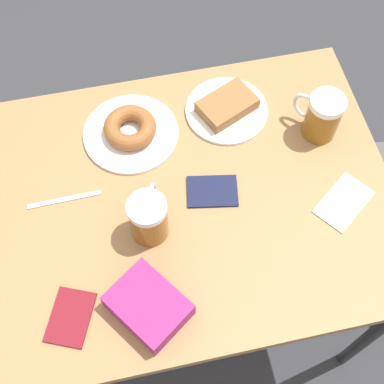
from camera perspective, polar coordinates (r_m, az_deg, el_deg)
ground_plane at (r=2.04m, az=0.00°, el=-10.43°), size 8.00×8.00×0.00m
table at (r=1.39m, az=0.00°, el=-1.69°), size 0.79×1.01×0.76m
plate_with_cake at (r=1.46m, az=3.74°, el=8.96°), size 0.22×0.22×0.05m
plate_with_donut at (r=1.42m, az=-6.59°, el=6.56°), size 0.25×0.25×0.05m
beer_mug_left at (r=1.24m, az=-4.64°, el=-2.72°), size 0.13×0.09×0.13m
beer_mug_center at (r=1.42m, az=13.71°, el=7.90°), size 0.12×0.11×0.13m
napkin_folded at (r=1.37m, az=15.87°, el=-1.05°), size 0.16×0.17×0.00m
fork at (r=1.36m, az=-13.47°, el=-0.80°), size 0.02×0.18×0.00m
passport_near_edge at (r=1.34m, az=2.17°, el=0.12°), size 0.11×0.14×0.01m
passport_far_edge at (r=1.25m, az=-12.84°, el=-12.88°), size 0.15×0.13×0.01m
blue_pouch at (r=1.20m, az=-4.68°, el=-11.99°), size 0.21×0.20×0.06m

